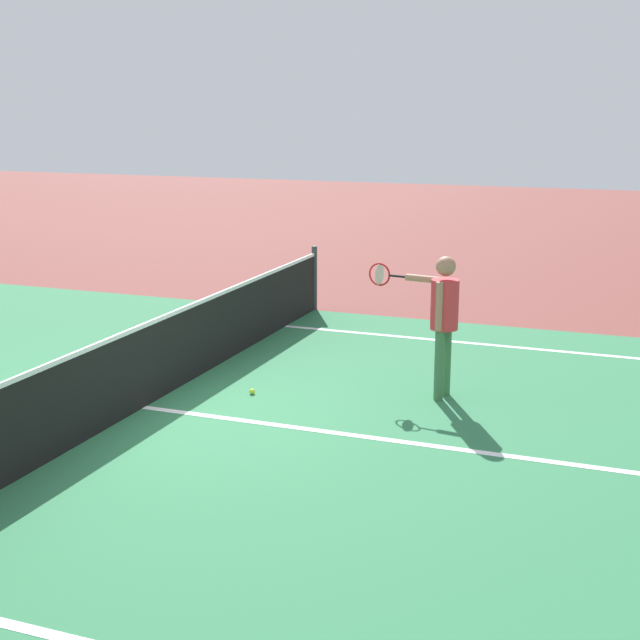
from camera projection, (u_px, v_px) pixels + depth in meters
ground_plane at (143, 407)px, 10.18m from camera, size 60.00×60.00×0.00m
court_surface_inbounds at (143, 407)px, 10.18m from camera, size 10.62×24.40×0.00m
line_center_service at (418, 444)px, 9.07m from camera, size 0.10×6.40×0.01m
net at (141, 366)px, 10.06m from camera, size 10.82×0.09×1.07m
player_near at (442, 310)px, 10.31m from camera, size 0.64×1.18×1.67m
tennis_ball_near_net at (252, 391)px, 10.64m from camera, size 0.07×0.07×0.07m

